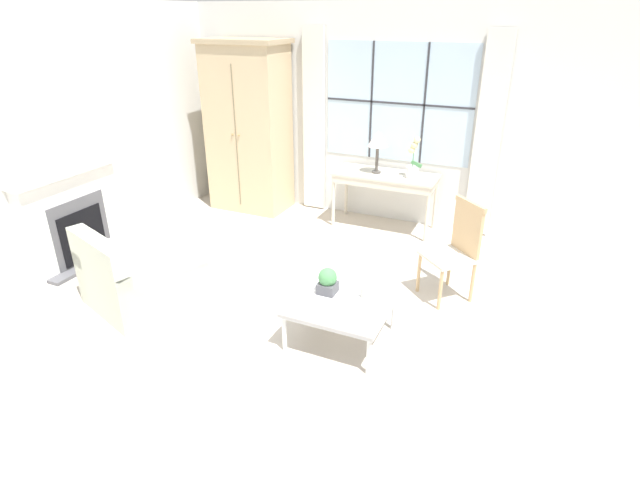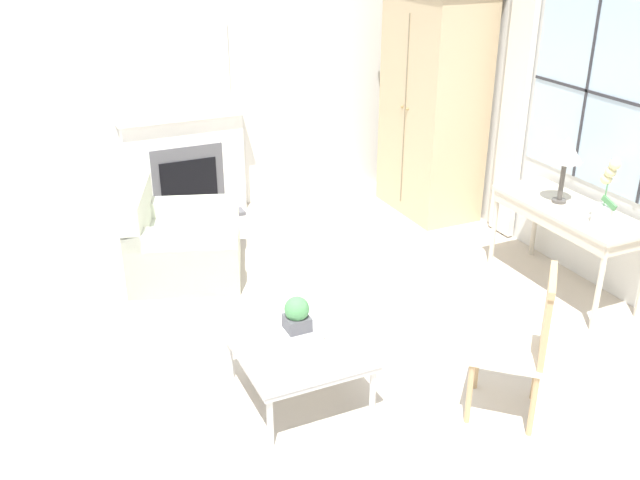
# 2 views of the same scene
# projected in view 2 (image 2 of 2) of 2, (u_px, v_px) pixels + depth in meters

# --- Properties ---
(ground_plane) EXTENTS (14.00, 14.00, 0.00)m
(ground_plane) POSITION_uv_depth(u_px,v_px,m) (268.00, 363.00, 5.09)
(ground_plane) COLOR #BCB2A3
(wall_back_windowed) EXTENTS (7.20, 0.14, 2.80)m
(wall_back_windowed) POSITION_uv_depth(u_px,v_px,m) (618.00, 125.00, 5.66)
(wall_back_windowed) COLOR silver
(wall_back_windowed) RESTS_ON ground_plane
(wall_left) EXTENTS (0.06, 7.20, 2.80)m
(wall_left) POSITION_uv_depth(u_px,v_px,m) (212.00, 78.00, 7.23)
(wall_left) COLOR silver
(wall_left) RESTS_ON ground_plane
(fireplace) EXTENTS (0.34, 1.30, 2.00)m
(fireplace) POSITION_uv_depth(u_px,v_px,m) (185.00, 157.00, 7.30)
(fireplace) COLOR #515156
(fireplace) RESTS_ON ground_plane
(armoire) EXTENTS (1.15, 0.71, 2.35)m
(armoire) POSITION_uv_depth(u_px,v_px,m) (433.00, 101.00, 7.27)
(armoire) COLOR tan
(armoire) RESTS_ON ground_plane
(console_table) EXTENTS (1.35, 0.55, 0.75)m
(console_table) POSITION_uv_depth(u_px,v_px,m) (569.00, 216.00, 5.83)
(console_table) COLOR beige
(console_table) RESTS_ON ground_plane
(table_lamp) EXTENTS (0.26, 0.26, 0.56)m
(table_lamp) POSITION_uv_depth(u_px,v_px,m) (566.00, 152.00, 5.71)
(table_lamp) COLOR #4C4742
(table_lamp) RESTS_ON console_table
(potted_orchid) EXTENTS (0.20, 0.16, 0.53)m
(potted_orchid) POSITION_uv_depth(u_px,v_px,m) (605.00, 199.00, 5.41)
(potted_orchid) COLOR white
(potted_orchid) RESTS_ON console_table
(armchair_upholstered) EXTENTS (1.16, 1.18, 0.82)m
(armchair_upholstered) POSITION_uv_depth(u_px,v_px,m) (182.00, 246.00, 6.23)
(armchair_upholstered) COLOR beige
(armchair_upholstered) RESTS_ON ground_plane
(side_chair_wooden) EXTENTS (0.62, 0.62, 1.01)m
(side_chair_wooden) POSITION_uv_depth(u_px,v_px,m) (527.00, 338.00, 4.34)
(side_chair_wooden) COLOR beige
(side_chair_wooden) RESTS_ON ground_plane
(coffee_table) EXTENTS (0.86, 0.79, 0.41)m
(coffee_table) POSITION_uv_depth(u_px,v_px,m) (298.00, 349.00, 4.59)
(coffee_table) COLOR silver
(coffee_table) RESTS_ON ground_plane
(potted_plant_small) EXTENTS (0.17, 0.17, 0.24)m
(potted_plant_small) POSITION_uv_depth(u_px,v_px,m) (297.00, 314.00, 4.67)
(potted_plant_small) COLOR #4C4C51
(potted_plant_small) RESTS_ON coffee_table
(pillar_candle) EXTENTS (0.10, 0.10, 0.11)m
(pillar_candle) POSITION_uv_depth(u_px,v_px,m) (325.00, 347.00, 4.45)
(pillar_candle) COLOR silver
(pillar_candle) RESTS_ON coffee_table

